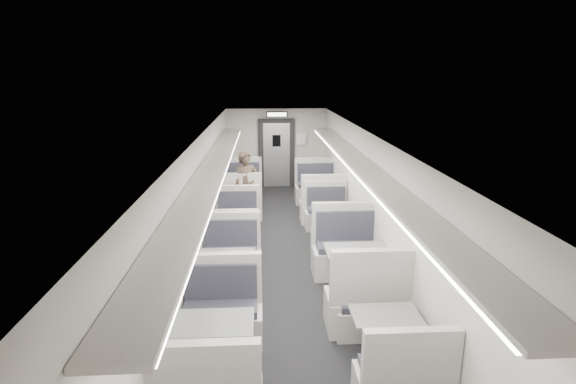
{
  "coord_description": "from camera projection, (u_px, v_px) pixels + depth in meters",
  "views": [
    {
      "loc": [
        -0.43,
        -7.6,
        3.45
      ],
      "look_at": [
        0.06,
        0.86,
        1.19
      ],
      "focal_mm": 28.0,
      "sensor_mm": 36.0,
      "label": 1
    }
  ],
  "objects": [
    {
      "name": "room",
      "position": [
        288.0,
        204.0,
        7.94
      ],
      "size": [
        3.24,
        12.24,
        2.64
      ],
      "color": "black",
      "rests_on": "ground"
    },
    {
      "name": "booth_left_a",
      "position": [
        241.0,
        194.0,
        11.66
      ],
      "size": [
        1.08,
        2.19,
        1.17
      ],
      "color": "#B5B1AA",
      "rests_on": "room"
    },
    {
      "name": "booth_left_b",
      "position": [
        236.0,
        229.0,
        9.18
      ],
      "size": [
        0.96,
        1.95,
        1.04
      ],
      "color": "#B5B1AA",
      "rests_on": "room"
    },
    {
      "name": "booth_left_c",
      "position": [
        228.0,
        276.0,
        7.0
      ],
      "size": [
        1.03,
        2.09,
        1.12
      ],
      "color": "#B5B1AA",
      "rests_on": "room"
    },
    {
      "name": "booth_left_d",
      "position": [
        215.0,
        351.0,
        5.1
      ],
      "size": [
        1.07,
        2.17,
        1.16
      ],
      "color": "#B5B1AA",
      "rests_on": "room"
    },
    {
      "name": "booth_right_a",
      "position": [
        319.0,
        196.0,
        11.43
      ],
      "size": [
        1.1,
        2.23,
        1.19
      ],
      "color": "#B5B1AA",
      "rests_on": "room"
    },
    {
      "name": "booth_right_b",
      "position": [
        331.0,
        224.0,
        9.49
      ],
      "size": [
        0.98,
        1.98,
        1.06
      ],
      "color": "#B5B1AA",
      "rests_on": "room"
    },
    {
      "name": "booth_right_c",
      "position": [
        356.0,
        273.0,
        7.0
      ],
      "size": [
        1.16,
        2.35,
        1.25
      ],
      "color": "#B5B1AA",
      "rests_on": "room"
    },
    {
      "name": "booth_right_d",
      "position": [
        384.0,
        339.0,
        5.38
      ],
      "size": [
        0.97,
        1.97,
        1.06
      ],
      "color": "#B5B1AA",
      "rests_on": "room"
    },
    {
      "name": "passenger",
      "position": [
        246.0,
        187.0,
        10.61
      ],
      "size": [
        0.71,
        0.59,
        1.67
      ],
      "primitive_type": "imported",
      "rotation": [
        0.0,
        0.0,
        0.36
      ],
      "color": "black",
      "rests_on": "room"
    },
    {
      "name": "window_a",
      "position": [
        220.0,
        160.0,
        11.1
      ],
      "size": [
        0.02,
        1.18,
        0.84
      ],
      "primitive_type": "cube",
      "color": "black",
      "rests_on": "room"
    },
    {
      "name": "window_b",
      "position": [
        210.0,
        181.0,
        8.97
      ],
      "size": [
        0.02,
        1.18,
        0.84
      ],
      "primitive_type": "cube",
      "color": "black",
      "rests_on": "room"
    },
    {
      "name": "window_c",
      "position": [
        194.0,
        214.0,
        6.85
      ],
      "size": [
        0.02,
        1.18,
        0.84
      ],
      "primitive_type": "cube",
      "color": "black",
      "rests_on": "room"
    },
    {
      "name": "window_d",
      "position": [
        164.0,
        278.0,
        4.73
      ],
      "size": [
        0.02,
        1.18,
        0.84
      ],
      "primitive_type": "cube",
      "color": "black",
      "rests_on": "room"
    },
    {
      "name": "luggage_rack_left",
      "position": [
        213.0,
        169.0,
        7.39
      ],
      "size": [
        0.46,
        10.4,
        0.09
      ],
      "color": "#B5B1AA",
      "rests_on": "room"
    },
    {
      "name": "luggage_rack_right",
      "position": [
        362.0,
        167.0,
        7.53
      ],
      "size": [
        0.46,
        10.4,
        0.09
      ],
      "color": "#B5B1AA",
      "rests_on": "room"
    },
    {
      "name": "vestibule_door",
      "position": [
        277.0,
        154.0,
        13.7
      ],
      "size": [
        1.1,
        0.13,
        2.1
      ],
      "color": "black",
      "rests_on": "room"
    },
    {
      "name": "exit_sign",
      "position": [
        277.0,
        114.0,
        12.91
      ],
      "size": [
        0.62,
        0.12,
        0.16
      ],
      "color": "black",
      "rests_on": "room"
    },
    {
      "name": "wall_notice",
      "position": [
        301.0,
        139.0,
        13.61
      ],
      "size": [
        0.32,
        0.02,
        0.4
      ],
      "primitive_type": "cube",
      "color": "silver",
      "rests_on": "room"
    }
  ]
}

